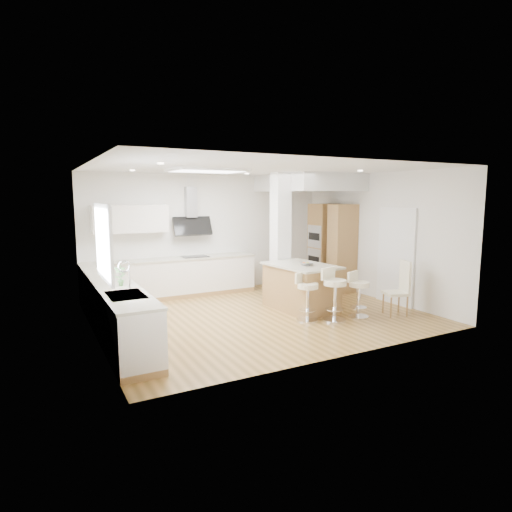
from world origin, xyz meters
TOP-DOWN VIEW (x-y plane):
  - ground at (0.00, 0.00)m, footprint 6.00×6.00m
  - ceiling at (0.00, 0.00)m, footprint 6.00×5.00m
  - wall_back at (0.00, 2.50)m, footprint 6.00×0.04m
  - wall_left at (-3.00, 0.00)m, footprint 0.04×5.00m
  - wall_right at (3.00, 0.00)m, footprint 0.04×5.00m
  - skylight at (-0.79, 0.60)m, footprint 4.10×2.10m
  - window_left at (-2.96, -0.90)m, footprint 0.06×1.28m
  - doorway_right at (2.97, -0.60)m, footprint 0.05×1.00m
  - counter_left at (-2.70, 0.23)m, footprint 0.63×4.50m
  - counter_back at (-0.91, 2.22)m, footprint 3.62×0.63m
  - pillar at (1.05, 0.95)m, footprint 0.35×0.35m
  - soffit at (2.10, 1.40)m, footprint 1.78×2.20m
  - oven_column at (2.68, 1.23)m, footprint 0.63×1.21m
  - peninsula at (0.96, -0.02)m, footprint 1.14×1.60m
  - bar_stool_a at (0.59, -0.76)m, footprint 0.51×0.51m
  - bar_stool_b at (1.03, -0.99)m, footprint 0.55×0.55m
  - bar_stool_c at (1.58, -1.03)m, footprint 0.50×0.50m
  - dining_chair at (2.40, -1.29)m, footprint 0.52×0.52m

SIDE VIEW (x-z plane):
  - ground at x=0.00m, z-range 0.00..0.00m
  - ceiling at x=0.00m, z-range -0.01..0.01m
  - counter_left at x=-2.70m, z-range -0.22..1.13m
  - peninsula at x=0.96m, z-range -0.03..0.96m
  - bar_stool_c at x=1.58m, z-range 0.05..0.92m
  - bar_stool_a at x=0.59m, z-range 0.06..0.95m
  - bar_stool_b at x=1.03m, z-range 0.06..1.04m
  - dining_chair at x=2.40m, z-range 0.04..1.10m
  - counter_back at x=-0.91m, z-range -0.55..1.95m
  - doorway_right at x=2.97m, z-range -0.05..2.05m
  - oven_column at x=2.68m, z-range 0.00..2.10m
  - wall_back at x=0.00m, z-range 0.00..2.80m
  - wall_left at x=-3.00m, z-range 0.00..2.80m
  - wall_right at x=3.00m, z-range 0.00..2.80m
  - pillar at x=1.05m, z-range 0.00..2.80m
  - window_left at x=-2.96m, z-range 1.16..2.23m
  - soffit at x=2.10m, z-range 2.40..2.80m
  - skylight at x=-0.79m, z-range 2.74..2.80m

